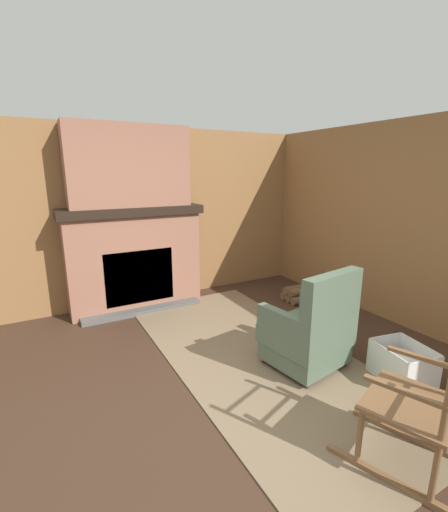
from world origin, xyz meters
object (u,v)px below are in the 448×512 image
firewood_stack (299,294)px  laundry_basket (402,364)px  rocking_chair (417,408)px  oil_lamp_vase (73,202)px  storage_case (139,200)px  armchair (310,333)px

firewood_stack → laundry_basket: (1.96, -0.52, 0.07)m
rocking_chair → oil_lamp_vase: oil_lamp_vase is taller
firewood_stack → oil_lamp_vase: 3.26m
oil_lamp_vase → laundry_basket: bearing=37.8°
laundry_basket → storage_case: (-2.93, -1.48, 1.29)m
rocking_chair → laundry_basket: bearing=-72.7°
laundry_basket → storage_case: storage_case is taller
laundry_basket → oil_lamp_vase: size_ratio=2.29×
armchair → oil_lamp_vase: (-2.36, -1.70, 1.11)m
firewood_stack → laundry_basket: laundry_basket is taller
storage_case → laundry_basket: bearing=26.8°
armchair → oil_lamp_vase: 3.12m
firewood_stack → storage_case: size_ratio=1.76×
rocking_chair → storage_case: size_ratio=4.88×
laundry_basket → storage_case: size_ratio=2.17×
laundry_basket → oil_lamp_vase: oil_lamp_vase is taller
rocking_chair → firewood_stack: size_ratio=2.78×
firewood_stack → storage_case: 2.61m
firewood_stack → laundry_basket: 2.03m
armchair → firewood_stack: (-1.39, 1.10, -0.26)m
armchair → storage_case: bearing=12.3°
armchair → laundry_basket: (0.57, 0.58, -0.19)m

